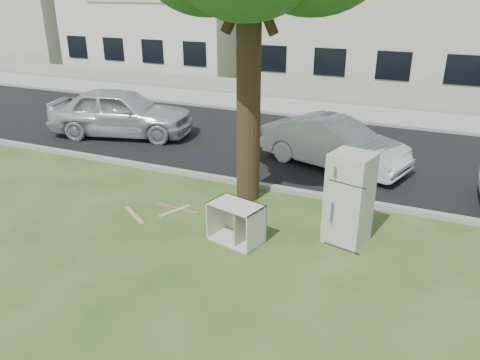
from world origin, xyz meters
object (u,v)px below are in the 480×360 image
at_px(fridge, 349,199).
at_px(car_left, 121,112).
at_px(car_center, 334,143).
at_px(cabinet, 236,223).

distance_m(fridge, car_left, 9.42).
relative_size(car_center, car_left, 0.87).
relative_size(fridge, car_left, 0.39).
xyz_separation_m(car_center, car_left, (-7.22, 0.06, 0.13)).
height_order(cabinet, car_left, car_left).
bearing_deg(car_center, car_left, 106.17).
bearing_deg(car_left, car_center, -105.26).
height_order(cabinet, car_center, car_center).
relative_size(fridge, car_center, 0.45).
xyz_separation_m(fridge, cabinet, (-1.99, -0.86, -0.52)).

